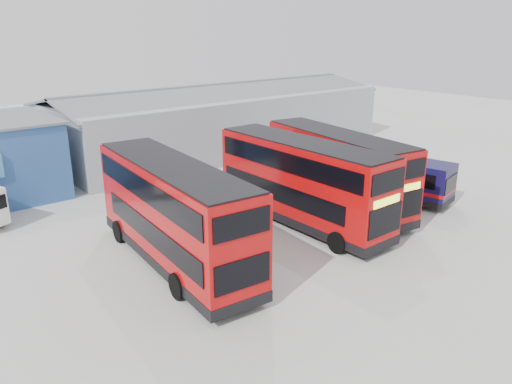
% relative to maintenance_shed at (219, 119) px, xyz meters
% --- Properties ---
extents(ground_plane, '(120.00, 120.00, 0.00)m').
position_rel_maintenance_shed_xyz_m(ground_plane, '(-8.00, -20.00, -2.60)').
color(ground_plane, '#A7A7A2').
rests_on(ground_plane, ground).
extents(maintenance_shed, '(30.50, 12.00, 5.89)m').
position_rel_maintenance_shed_xyz_m(maintenance_shed, '(0.00, 0.00, 0.00)').
color(maintenance_shed, '#9AA0A8').
rests_on(maintenance_shed, ground).
extents(double_decker_left, '(3.91, 11.96, 4.97)m').
position_rel_maintenance_shed_xyz_m(double_decker_left, '(-15.77, -18.46, -0.13)').
color(double_decker_left, '#B30A0B').
rests_on(double_decker_left, ground).
extents(double_decker_centre, '(3.00, 11.53, 4.86)m').
position_rel_maintenance_shed_xyz_m(double_decker_centre, '(-7.60, -18.60, -0.18)').
color(double_decker_centre, '#B30A0B').
rests_on(double_decker_centre, ground).
extents(double_decker_right, '(4.37, 11.52, 4.76)m').
position_rel_maintenance_shed_xyz_m(double_decker_right, '(-4.10, -18.07, -0.23)').
color(double_decker_right, '#B30A0B').
rests_on(double_decker_right, ground).
extents(single_decker_blue, '(4.36, 10.44, 2.77)m').
position_rel_maintenance_shed_xyz_m(single_decker_blue, '(-0.10, -17.86, -1.23)').
color(single_decker_blue, '#0D0F3A').
rests_on(single_decker_blue, ground).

